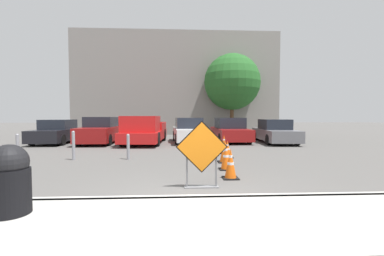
{
  "coord_description": "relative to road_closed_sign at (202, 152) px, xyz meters",
  "views": [
    {
      "loc": [
        -0.21,
        -4.63,
        1.61
      ],
      "look_at": [
        0.57,
        10.17,
        0.91
      ],
      "focal_mm": 24.0,
      "sensor_mm": 36.0,
      "label": 1
    }
  ],
  "objects": [
    {
      "name": "traffic_cone_nearest",
      "position": [
        0.82,
        0.8,
        -0.43
      ],
      "size": [
        0.4,
        0.4,
        0.78
      ],
      "color": "black",
      "rests_on": "ground_plane"
    },
    {
      "name": "bollard_third",
      "position": [
        -6.33,
        3.89,
        -0.3
      ],
      "size": [
        0.12,
        0.12,
        0.97
      ],
      "color": "gray",
      "rests_on": "ground_plane"
    },
    {
      "name": "parked_car_fifth",
      "position": [
        5.32,
        9.6,
        -0.17
      ],
      "size": [
        2.03,
        4.75,
        1.4
      ],
      "rotation": [
        0.0,
        0.0,
        3.07
      ],
      "color": "slate",
      "rests_on": "ground_plane"
    },
    {
      "name": "parked_car_nearest",
      "position": [
        -7.7,
        9.98,
        -0.17
      ],
      "size": [
        1.89,
        4.34,
        1.39
      ],
      "rotation": [
        0.0,
        0.0,
        3.17
      ],
      "color": "black",
      "rests_on": "ground_plane"
    },
    {
      "name": "traffic_cone_second",
      "position": [
        0.9,
        1.9,
        -0.41
      ],
      "size": [
        0.39,
        0.39,
        0.82
      ],
      "color": "black",
      "rests_on": "ground_plane"
    },
    {
      "name": "parked_car_fourth",
      "position": [
        2.72,
        10.31,
        -0.13
      ],
      "size": [
        1.95,
        4.48,
        1.49
      ],
      "rotation": [
        0.0,
        0.0,
        3.16
      ],
      "color": "maroon",
      "rests_on": "ground_plane"
    },
    {
      "name": "ground_plane",
      "position": [
        -0.31,
        8.97,
        -0.81
      ],
      "size": [
        96.0,
        96.0,
        0.0
      ],
      "primitive_type": "plane",
      "color": "#565451"
    },
    {
      "name": "building_facade_backdrop",
      "position": [
        -0.66,
        18.82,
        3.64
      ],
      "size": [
        17.87,
        5.0,
        8.9
      ],
      "color": "gray",
      "rests_on": "ground_plane"
    },
    {
      "name": "traffic_cone_third",
      "position": [
        1.08,
        3.1,
        -0.41
      ],
      "size": [
        0.46,
        0.46,
        0.81
      ],
      "color": "black",
      "rests_on": "ground_plane"
    },
    {
      "name": "parked_car_third",
      "position": [
        0.11,
        10.05,
        -0.13
      ],
      "size": [
        2.02,
        4.29,
        1.5
      ],
      "rotation": [
        0.0,
        0.0,
        3.21
      ],
      "color": "white",
      "rests_on": "ground_plane"
    },
    {
      "name": "road_closed_sign",
      "position": [
        0.0,
        0.0,
        0.0
      ],
      "size": [
        1.16,
        0.2,
        1.51
      ],
      "color": "black",
      "rests_on": "ground_plane"
    },
    {
      "name": "parked_car_second",
      "position": [
        -5.09,
        9.78,
        -0.1
      ],
      "size": [
        1.83,
        4.44,
        1.55
      ],
      "rotation": [
        0.0,
        0.0,
        3.14
      ],
      "color": "maroon",
      "rests_on": "ground_plane"
    },
    {
      "name": "pickup_truck",
      "position": [
        -2.51,
        9.21,
        -0.08
      ],
      "size": [
        2.29,
        5.33,
        1.61
      ],
      "rotation": [
        0.0,
        0.0,
        3.09
      ],
      "color": "red",
      "rests_on": "ground_plane"
    },
    {
      "name": "traffic_cone_fourth",
      "position": [
        1.37,
        4.12,
        -0.49
      ],
      "size": [
        0.42,
        0.42,
        0.66
      ],
      "color": "black",
      "rests_on": "ground_plane"
    },
    {
      "name": "curb_lip",
      "position": [
        -0.31,
        -1.03,
        -0.74
      ],
      "size": [
        30.02,
        0.2,
        0.14
      ],
      "color": "#ADAAA3",
      "rests_on": "ground_plane"
    },
    {
      "name": "traffic_cone_fifth",
      "position": [
        1.44,
        5.22,
        -0.42
      ],
      "size": [
        0.43,
        0.43,
        0.8
      ],
      "color": "black",
      "rests_on": "ground_plane"
    },
    {
      "name": "trash_bin",
      "position": [
        -3.03,
        -1.74,
        -0.14
      ],
      "size": [
        0.57,
        0.57,
        1.05
      ],
      "color": "black",
      "rests_on": "sidewalk_strip"
    },
    {
      "name": "bollard_nearest",
      "position": [
        -2.38,
        3.89,
        -0.31
      ],
      "size": [
        0.12,
        0.12,
        0.95
      ],
      "color": "gray",
      "rests_on": "ground_plane"
    },
    {
      "name": "street_tree_behind_lot",
      "position": [
        3.92,
        15.48,
        3.6
      ],
      "size": [
        4.63,
        4.63,
        6.73
      ],
      "color": "#513823",
      "rests_on": "ground_plane"
    },
    {
      "name": "bollard_second",
      "position": [
        -4.35,
        3.89,
        -0.25
      ],
      "size": [
        0.12,
        0.12,
        1.07
      ],
      "color": "gray",
      "rests_on": "ground_plane"
    },
    {
      "name": "sidewalk_strip",
      "position": [
        -0.31,
        -2.08,
        -0.74
      ],
      "size": [
        30.02,
        2.1,
        0.14
      ],
      "color": "#ADAAA3",
      "rests_on": "ground_plane"
    }
  ]
}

